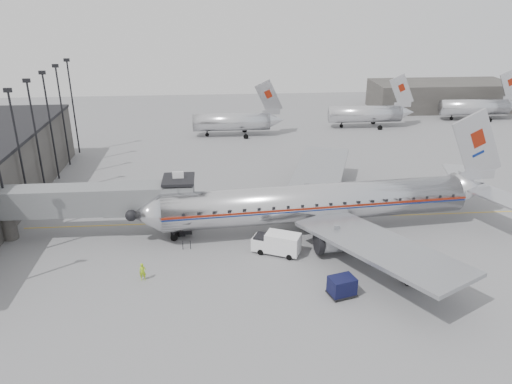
% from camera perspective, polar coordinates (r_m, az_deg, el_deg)
% --- Properties ---
extents(ground, '(160.00, 160.00, 0.00)m').
position_cam_1_polar(ground, '(53.69, 0.92, -6.01)').
color(ground, slate).
rests_on(ground, ground).
extents(hangar, '(30.00, 12.00, 6.00)m').
position_cam_1_polar(hangar, '(120.04, 20.28, 10.31)').
color(hangar, '#393634').
rests_on(hangar, ground).
extents(apron_line, '(60.00, 0.15, 0.01)m').
position_cam_1_polar(apron_line, '(59.31, 3.26, -3.12)').
color(apron_line, gold).
rests_on(apron_line, ground).
extents(jet_bridge, '(21.00, 6.20, 7.10)m').
position_cam_1_polar(jet_bridge, '(56.27, -16.56, -0.89)').
color(jet_bridge, slate).
rests_on(jet_bridge, ground).
extents(floodlight_masts, '(0.90, 42.25, 15.25)m').
position_cam_1_polar(floodlight_masts, '(66.44, -24.65, 5.38)').
color(floodlight_masts, black).
rests_on(floodlight_masts, ground).
extents(distant_aircraft_near, '(16.39, 3.20, 10.26)m').
position_cam_1_polar(distant_aircraft_near, '(91.88, -2.70, 8.08)').
color(distant_aircraft_near, silver).
rests_on(distant_aircraft_near, ground).
extents(distant_aircraft_mid, '(16.39, 3.20, 10.26)m').
position_cam_1_polar(distant_aircraft_mid, '(99.96, 12.46, 8.77)').
color(distant_aircraft_mid, silver).
rests_on(distant_aircraft_mid, ground).
extents(distant_aircraft_far, '(16.39, 3.20, 10.26)m').
position_cam_1_polar(distant_aircraft_far, '(112.74, 23.79, 8.94)').
color(distant_aircraft_far, silver).
rests_on(distant_aircraft_far, ground).
extents(airliner, '(42.21, 38.97, 13.35)m').
position_cam_1_polar(airliner, '(55.94, 7.64, -1.16)').
color(airliner, silver).
rests_on(airliner, ground).
extents(service_van, '(5.23, 3.71, 2.30)m').
position_cam_1_polar(service_van, '(51.50, 2.40, -5.82)').
color(service_van, white).
rests_on(service_van, ground).
extents(baggage_cart_navy, '(2.73, 2.35, 1.83)m').
position_cam_1_polar(baggage_cart_navy, '(45.68, 9.79, -10.55)').
color(baggage_cart_navy, black).
rests_on(baggage_cart_navy, ground).
extents(baggage_cart_white, '(1.99, 1.54, 1.53)m').
position_cam_1_polar(baggage_cart_white, '(49.15, 17.64, -9.01)').
color(baggage_cart_white, '#BAB9BB').
rests_on(baggage_cart_white, ground).
extents(ramp_worker, '(0.67, 0.47, 1.74)m').
position_cam_1_polar(ramp_worker, '(48.42, -12.83, -8.89)').
color(ramp_worker, '#97C617').
rests_on(ramp_worker, ground).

